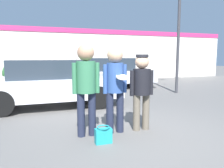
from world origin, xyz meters
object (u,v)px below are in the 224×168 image
person_left (86,81)px  street_lamp (185,1)px  person_middle_with_frisbee (115,82)px  person_right (142,85)px  parked_car_near (50,83)px  handbag (103,135)px  shrub (14,73)px  parked_car_far (109,73)px

person_left → street_lamp: street_lamp is taller
person_middle_with_frisbee → street_lamp: bearing=40.6°
person_middle_with_frisbee → street_lamp: street_lamp is taller
person_left → person_right: size_ratio=1.12×
parked_car_near → street_lamp: size_ratio=0.67×
person_right → handbag: bearing=-155.4°
person_left → handbag: bearing=-67.3°
shrub → handbag: bearing=-76.9°
person_right → person_left: bearing=178.8°
street_lamp → handbag: street_lamp is taller
parked_car_far → shrub: size_ratio=3.50×
person_middle_with_frisbee → parked_car_near: size_ratio=0.41×
shrub → parked_car_near: bearing=-76.3°
person_left → person_right: person_left is taller
person_left → handbag: size_ratio=5.76×
person_middle_with_frisbee → person_right: 0.60m
handbag → person_left: bearing=112.7°
handbag → street_lamp: bearing=41.4°
person_left → parked_car_far: (2.51, 6.14, -0.33)m
person_right → parked_car_far: size_ratio=0.36×
person_middle_with_frisbee → parked_car_far: bearing=72.7°
handbag → parked_car_near: bearing=102.0°
shrub → handbag: size_ratio=4.06×
person_right → handbag: person_right is taller
person_right → handbag: 1.35m
person_left → parked_car_far: size_ratio=0.41×
shrub → person_left: bearing=-77.4°
street_lamp → shrub: 9.50m
person_middle_with_frisbee → street_lamp: size_ratio=0.28×
parked_car_near → person_middle_with_frisbee: bearing=-69.1°
person_right → street_lamp: (3.87, 3.84, 2.91)m
parked_car_near → street_lamp: street_lamp is taller
street_lamp → shrub: size_ratio=5.02×
street_lamp → handbag: bearing=-138.6°
person_middle_with_frisbee → person_right: size_ratio=1.09×
parked_car_far → handbag: parked_car_far is taller
person_left → handbag: person_left is taller
parked_car_far → person_right: bearing=-102.2°
person_middle_with_frisbee → parked_car_far: size_ratio=0.40×
shrub → street_lamp: bearing=-37.2°
parked_car_near → parked_car_far: size_ratio=0.96×
person_right → street_lamp: bearing=44.7°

